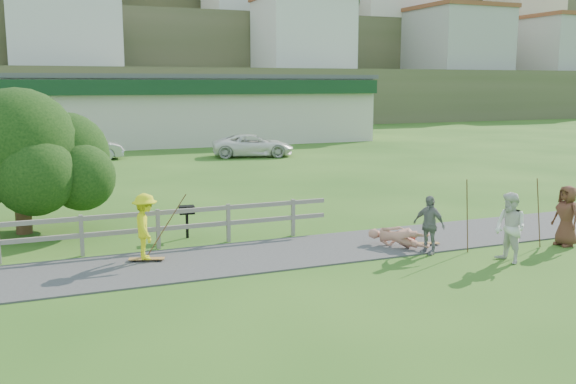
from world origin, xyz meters
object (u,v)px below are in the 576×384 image
Objects in this scene: skater_rider at (145,230)px; tree at (21,177)px; spectator_c at (566,216)px; spectator_a at (510,228)px; skater_fallen at (398,237)px; spectator_b at (429,225)px; car_silver at (86,148)px; car_white at (253,145)px; bbq at (187,222)px.

skater_rider is 5.51m from tree.
spectator_c is (11.12, -2.71, 0.02)m from skater_rider.
spectator_a is 1.05× the size of spectator_c.
skater_rider is at bearing 135.49° from skater_fallen.
tree reaches higher than spectator_a.
skater_fallen is at bearing -175.29° from spectator_b.
skater_rider is 23.53m from car_silver.
car_silver is at bearing 2.81° from skater_rider.
car_white is at bearing 147.57° from spectator_b.
tree reaches higher than skater_fallen.
skater_rider reaches higher than bbq.
spectator_a is at bearing -169.92° from car_white.
spectator_b is 0.28× the size of tree.
car_silver is at bearing -166.06° from spectator_a.
spectator_c is 0.34× the size of car_white.
spectator_a reaches higher than car_white.
bbq reaches higher than skater_fallen.
skater_rider reaches higher than skater_fallen.
spectator_c is 10.73m from bbq.
spectator_b is 6.92m from bbq.
spectator_a reaches higher than skater_rider.
spectator_c reaches higher than bbq.
spectator_c is at bearing -27.74° from tree.
spectator_c is 0.40× the size of car_silver.
spectator_c is at bearing -19.88° from bbq.
car_white is 5.21× the size of bbq.
skater_fallen is 22.82m from car_white.
car_silver reaches higher than bbq.
spectator_a is at bearing -35.65° from tree.
skater_rider is 0.98× the size of spectator_c.
car_silver is 9.92m from car_white.
car_white is (3.22, 23.30, -0.09)m from spectator_b.
skater_rider is 23.67m from car_white.
skater_fallen is at bearing -26.52° from bbq.
spectator_c is at bearing -153.75° from car_silver.
car_white is 21.03m from bbq.
spectator_c reaches higher than skater_fallen.
skater_rider reaches higher than car_white.
spectator_b is at bearing -94.88° from skater_fallen.
bbq is at bearing -131.65° from spectator_a.
spectator_a reaches higher than spectator_c.
car_silver is at bearing 79.57° from tree.
skater_fallen is 1.80× the size of bbq.
skater_fallen is at bearing -143.46° from spectator_a.
spectator_b is 0.32× the size of car_white.
skater_rider is at bearing -130.27° from spectator_b.
skater_rider is at bearing -118.63° from bbq.
spectator_a is at bearing -108.01° from skater_rider.
car_silver is (-6.02, 24.74, 0.39)m from skater_fallen.
tree is at bearing 35.89° from skater_rider.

